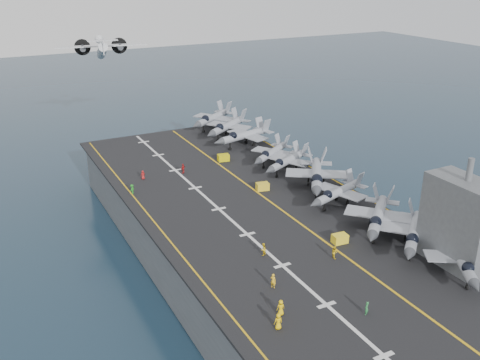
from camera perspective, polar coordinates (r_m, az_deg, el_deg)
name	(u,v)px	position (r m, az deg, el deg)	size (l,w,h in m)	color
ground	(250,256)	(95.38, 1.11, -8.07)	(500.00, 500.00, 0.00)	#142135
hull	(251,230)	(92.96, 1.14, -5.40)	(36.00, 90.00, 10.00)	#56595E
flight_deck	(251,203)	(90.68, 1.16, -2.49)	(38.00, 92.00, 0.40)	black
foul_line	(266,199)	(91.93, 2.81, -2.00)	(0.35, 90.00, 0.02)	gold
landing_centerline	(219,209)	(88.14, -2.28, -3.10)	(0.50, 90.00, 0.02)	silver
deck_edge_port	(155,223)	(84.58, -9.06, -4.52)	(0.25, 90.00, 0.02)	gold
deck_edge_stbd	(339,183)	(100.04, 10.53, -0.31)	(0.25, 90.00, 0.02)	gold
island_superstructure	(462,213)	(75.26, 22.64, -3.24)	(5.00, 10.00, 15.00)	#56595E
fighter_jet_0	(461,258)	(75.16, 22.50, -7.74)	(14.35, 15.67, 4.53)	#98A0A8
fighter_jet_1	(414,232)	(79.46, 18.09, -5.25)	(17.12, 16.60, 4.98)	gray
fighter_jet_2	(378,215)	(82.69, 14.52, -3.63)	(17.88, 17.57, 5.23)	gray
fighter_jet_3	(338,192)	(90.30, 10.41, -1.23)	(15.47, 12.66, 4.63)	gray
fighter_jet_4	(317,174)	(95.69, 8.17, 0.63)	(18.46, 19.85, 5.73)	#8C949B
fighter_jet_5	(288,160)	(103.40, 5.09, 2.12)	(16.09, 14.09, 4.68)	gray
fighter_jet_6	(272,152)	(107.92, 3.42, 3.02)	(15.92, 14.66, 4.60)	#9EA6AE
fighter_jet_7	(245,135)	(117.71, 0.51, 4.87)	(17.24, 13.54, 5.29)	gray
fighter_jet_8	(227,125)	(124.30, -1.36, 5.84)	(18.83, 17.47, 5.44)	#9DA5AD
tow_cart_a	(340,239)	(78.92, 10.60, -6.17)	(2.29, 1.59, 1.31)	yellow
tow_cart_b	(263,186)	(95.21, 2.42, -0.69)	(2.45, 1.84, 1.33)	gold
tow_cart_c	(223,158)	(109.31, -1.78, 2.40)	(2.50, 1.85, 1.37)	#CFC106
crew_0	(278,321)	(60.95, 4.11, -14.81)	(1.26, 0.91, 1.96)	yellow
crew_1	(273,281)	(67.59, 3.55, -10.67)	(1.31, 1.43, 1.98)	yellow
crew_2	(263,249)	(74.41, 2.50, -7.39)	(1.32, 1.16, 1.84)	yellow
crew_3	(132,189)	(95.43, -11.44, -0.96)	(1.22, 1.20, 1.72)	#1C8C1D
crew_4	(183,169)	(103.17, -6.08, 1.22)	(1.39, 1.25, 1.94)	#B21919
crew_5	(143,175)	(101.48, -10.32, 0.54)	(1.05, 0.73, 1.69)	#B21919
crew_6	(367,308)	(64.66, 13.35, -13.16)	(1.22, 1.12, 1.69)	#28803C
crew_7	(334,252)	(74.82, 10.04, -7.59)	(0.80, 1.13, 1.80)	yellow
transport_plane	(102,51)	(133.59, -14.51, 13.17)	(23.19, 17.75, 4.97)	silver
fighter_jet_9	(213,117)	(131.33, -2.91, 6.71)	(18.83, 17.47, 5.44)	#9DA5AD
crew_8	(281,308)	(63.02, 4.36, -13.42)	(1.26, 0.91, 1.96)	yellow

